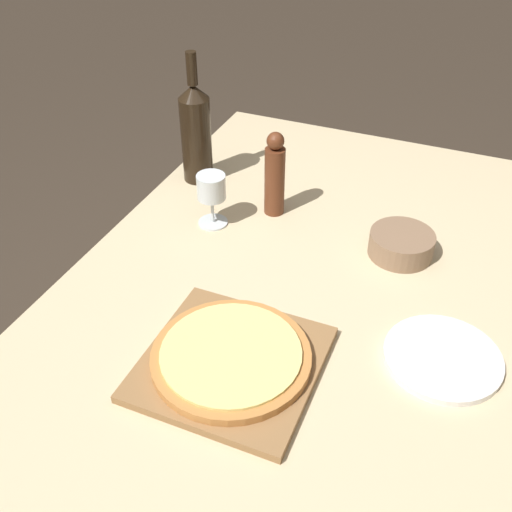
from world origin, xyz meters
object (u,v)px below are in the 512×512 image
(small_bowl, at_px, (401,244))
(wine_bottle, at_px, (196,132))
(pizza, at_px, (231,356))
(wine_glass, at_px, (211,190))
(pepper_mill, at_px, (275,176))

(small_bowl, bearing_deg, wine_bottle, 167.54)
(wine_bottle, xyz_separation_m, small_bowl, (0.60, -0.13, -0.12))
(pizza, height_order, wine_glass, wine_glass)
(wine_bottle, distance_m, small_bowl, 0.63)
(pepper_mill, xyz_separation_m, small_bowl, (0.34, -0.05, -0.08))
(wine_bottle, height_order, small_bowl, wine_bottle)
(pizza, bearing_deg, wine_bottle, 121.98)
(pepper_mill, bearing_deg, wine_bottle, 163.18)
(wine_bottle, bearing_deg, pepper_mill, -16.82)
(pizza, xyz_separation_m, wine_bottle, (-0.38, 0.61, 0.11))
(wine_bottle, height_order, wine_glass, wine_bottle)
(pepper_mill, height_order, small_bowl, pepper_mill)
(wine_bottle, distance_m, pepper_mill, 0.27)
(pizza, height_order, wine_bottle, wine_bottle)
(pizza, xyz_separation_m, wine_glass, (-0.24, 0.42, 0.07))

